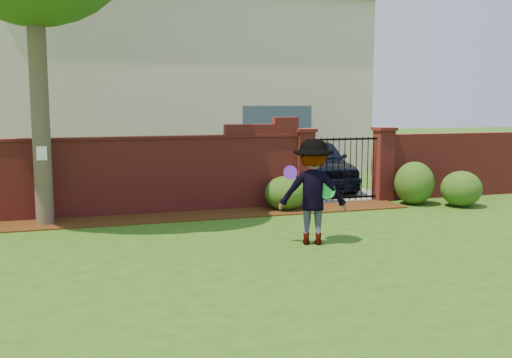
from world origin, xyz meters
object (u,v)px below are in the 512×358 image
object	(u,v)px
frisbee_purple	(290,173)
frisbee_green	(327,191)
car	(316,163)
man	(313,192)

from	to	relation	value
frisbee_purple	frisbee_green	bearing A→B (deg)	-3.40
car	man	xyz separation A→B (m)	(-2.76, -6.21, 0.20)
man	frisbee_green	xyz separation A→B (m)	(0.20, -0.17, 0.04)
car	frisbee_purple	bearing A→B (deg)	-110.06
frisbee_purple	man	bearing A→B (deg)	15.38
frisbee_green	man	bearing A→B (deg)	139.74
frisbee_green	car	bearing A→B (deg)	68.18
man	frisbee_green	world-z (taller)	man
frisbee_green	frisbee_purple	bearing A→B (deg)	176.60
man	car	bearing A→B (deg)	-92.02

